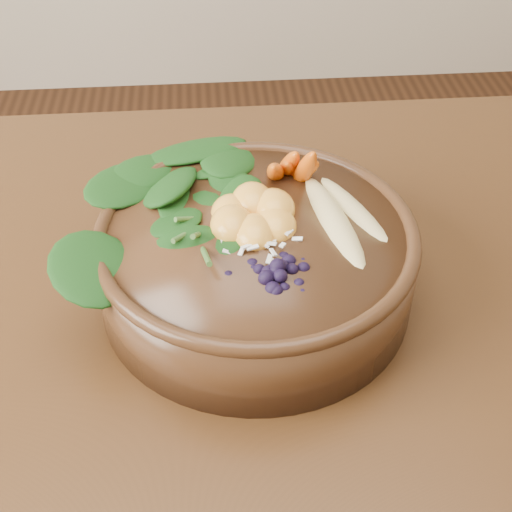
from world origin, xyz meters
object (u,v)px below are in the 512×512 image
at_px(dining_table, 219,407).
at_px(carrot_cluster, 288,139).
at_px(mandarin_cluster, 253,204).
at_px(kale_heap, 192,180).
at_px(blueberry_pile, 278,256).
at_px(stoneware_bowl, 256,264).
at_px(banana_halves, 344,202).

height_order(dining_table, carrot_cluster, carrot_cluster).
height_order(carrot_cluster, mandarin_cluster, carrot_cluster).
height_order(kale_heap, blueberry_pile, kale_heap).
distance_m(stoneware_bowl, banana_halves, 0.10).
relative_size(stoneware_bowl, carrot_cluster, 3.62).
distance_m(stoneware_bowl, carrot_cluster, 0.13).
bearing_deg(banana_halves, blueberry_pile, -141.51).
bearing_deg(blueberry_pile, mandarin_cluster, 100.69).
distance_m(stoneware_bowl, blueberry_pile, 0.09).
bearing_deg(kale_heap, mandarin_cluster, -31.83).
relative_size(carrot_cluster, blueberry_pile, 0.60).
relative_size(kale_heap, mandarin_cluster, 2.07).
bearing_deg(stoneware_bowl, banana_halves, 12.69).
bearing_deg(carrot_cluster, kale_heap, -169.49).
xyz_separation_m(kale_heap, mandarin_cluster, (0.06, -0.03, -0.01)).
relative_size(kale_heap, carrot_cluster, 2.38).
relative_size(carrot_cluster, mandarin_cluster, 0.87).
relative_size(dining_table, kale_heap, 8.02).
distance_m(dining_table, stoneware_bowl, 0.16).
xyz_separation_m(mandarin_cluster, blueberry_pile, (0.02, -0.08, 0.00)).
bearing_deg(carrot_cluster, mandarin_cluster, -129.81).
bearing_deg(carrot_cluster, blueberry_pile, -109.55).
height_order(dining_table, banana_halves, banana_halves).
relative_size(stoneware_bowl, blueberry_pile, 2.16).
bearing_deg(blueberry_pile, stoneware_bowl, 102.81).
bearing_deg(dining_table, blueberry_pile, 4.18).
bearing_deg(mandarin_cluster, stoneware_bowl, -86.39).
bearing_deg(banana_halves, carrot_cluster, 113.06).
distance_m(dining_table, blueberry_pile, 0.20).
bearing_deg(banana_halves, dining_table, -156.59).
bearing_deg(dining_table, stoneware_bowl, 56.53).
relative_size(banana_halves, mandarin_cluster, 1.81).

